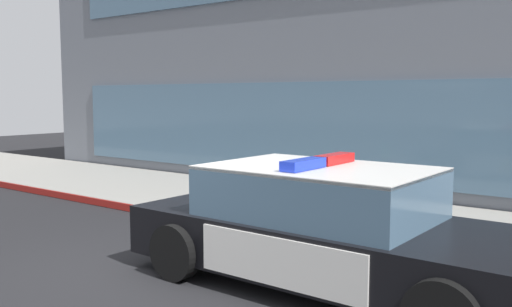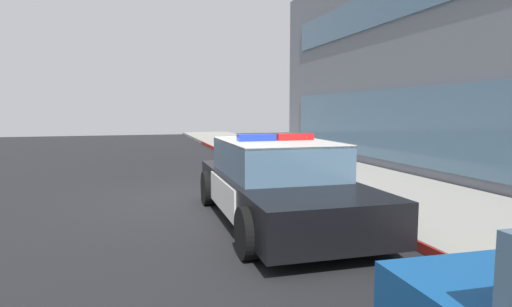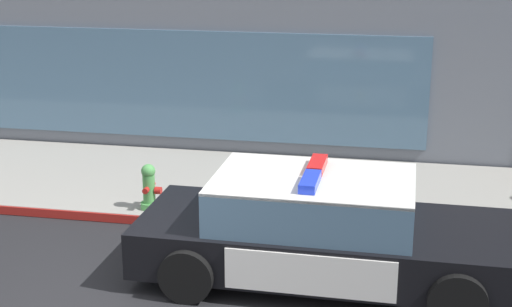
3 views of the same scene
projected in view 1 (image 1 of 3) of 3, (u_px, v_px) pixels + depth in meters
The scene contains 6 objects.
ground at pixel (128, 272), 6.87m from camera, with size 48.00×48.00×0.00m, color black.
sidewalk at pixel (305, 210), 10.20m from camera, with size 48.00×3.56×0.15m, color gray.
curb_red_paint at pixel (245, 229), 8.77m from camera, with size 28.80×0.04×0.14m, color maroon.
storefront_building at pixel (433, 49), 15.16m from camera, with size 20.41×9.75×6.95m.
police_cruiser at pixel (329, 228), 6.32m from camera, with size 4.86×2.18×1.49m.
fire_hydrant at pixel (227, 195), 9.37m from camera, with size 0.34×0.39×0.73m.
Camera 1 is at (5.29, -4.38, 2.19)m, focal length 38.59 mm.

